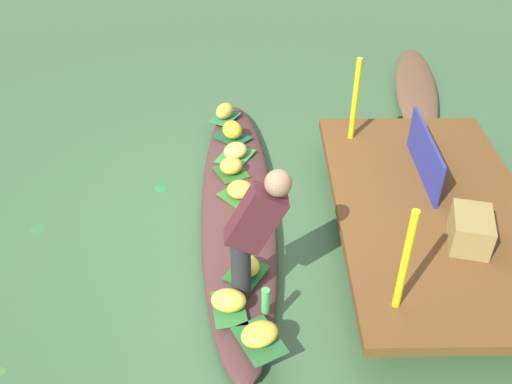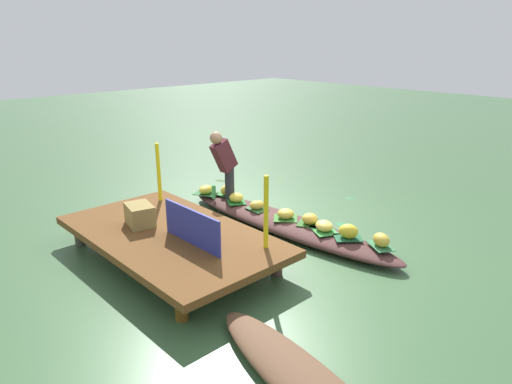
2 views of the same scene
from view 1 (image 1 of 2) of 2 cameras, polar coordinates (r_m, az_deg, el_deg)
canal_water at (r=5.81m, az=-1.80°, el=-2.36°), size 40.00×40.00×0.00m
dock_platform at (r=5.59m, az=17.16°, el=-1.75°), size 3.20×1.80×0.39m
vendor_boat at (r=5.74m, az=-1.82°, el=-1.55°), size 4.14×0.89×0.21m
moored_boat at (r=8.24m, az=15.67°, el=9.89°), size 2.67×0.99×0.17m
leaf_mat_0 at (r=5.26m, az=-1.19°, el=-4.28°), size 0.36×0.27×0.01m
banana_bunch_0 at (r=5.21m, az=-1.20°, el=-3.71°), size 0.26×0.30×0.14m
leaf_mat_1 at (r=5.72m, az=-1.60°, el=-0.32°), size 0.49×0.49×0.01m
banana_bunch_1 at (r=5.67m, az=-1.61°, el=0.26°), size 0.31×0.31×0.15m
leaf_mat_2 at (r=6.62m, az=-2.36°, el=5.48°), size 0.46×0.47×0.01m
banana_bunch_2 at (r=6.57m, az=-2.38°, el=6.21°), size 0.32×0.29×0.20m
leaf_mat_3 at (r=4.91m, az=-0.96°, el=-8.03°), size 0.43×0.41×0.01m
banana_bunch_3 at (r=4.85m, az=-0.97°, el=-7.38°), size 0.30×0.29×0.16m
leaf_mat_4 at (r=6.29m, az=-2.06°, el=3.60°), size 0.50×0.46×0.01m
banana_bunch_4 at (r=6.25m, az=-2.08°, el=4.14°), size 0.37×0.35×0.15m
leaf_mat_5 at (r=7.01m, az=-3.11°, el=7.45°), size 0.45×0.40×0.01m
banana_bunch_5 at (r=6.97m, az=-3.14°, el=8.07°), size 0.33×0.29×0.18m
leaf_mat_6 at (r=4.65m, az=-2.71°, el=-11.48°), size 0.43×0.31×0.01m
banana_bunch_6 at (r=4.58m, az=-2.74°, el=-10.73°), size 0.22×0.29×0.18m
leaf_mat_7 at (r=4.44m, az=0.35°, el=-14.56°), size 0.50×0.44×0.01m
banana_bunch_7 at (r=4.38m, az=0.36°, el=-13.97°), size 0.32×0.36×0.15m
leaf_mat_8 at (r=6.04m, az=-2.47°, el=2.00°), size 0.44×0.42×0.01m
banana_bunch_8 at (r=5.99m, az=-2.49°, el=2.63°), size 0.33×0.33×0.16m
vendor_person at (r=4.28m, az=-0.14°, el=-3.66°), size 0.21×0.51×1.20m
water_bottle at (r=4.54m, az=0.95°, el=-10.76°), size 0.07×0.07×0.24m
market_banner at (r=5.81m, az=16.46°, el=3.57°), size 1.10×0.04×0.46m
railing_post_west at (r=6.14m, az=9.84°, el=9.05°), size 0.06×0.06×0.92m
railing_post_east at (r=4.23m, az=14.65°, el=-6.68°), size 0.06×0.06×0.92m
produce_crate at (r=5.15m, az=20.61°, el=-3.53°), size 0.50×0.41×0.29m
drifting_plant_1 at (r=6.25m, az=-9.45°, el=0.45°), size 0.20×0.18×0.01m
drifting_plant_2 at (r=6.05m, az=-20.84°, el=-3.36°), size 0.21×0.17×0.01m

